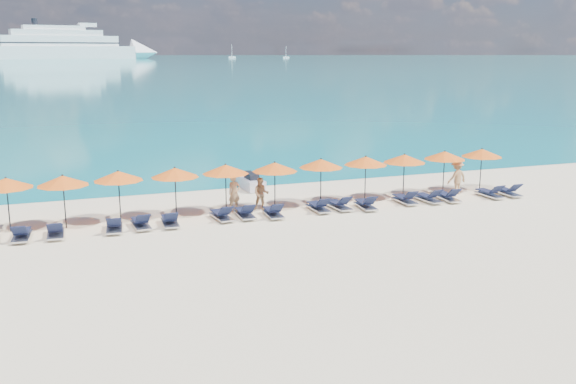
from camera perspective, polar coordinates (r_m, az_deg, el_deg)
name	(u,v)px	position (r m, az deg, el deg)	size (l,w,h in m)	color
ground	(314,237)	(25.47, 2.30, -4.01)	(1400.00, 1400.00, 0.00)	beige
sea	(62,58)	(682.71, -19.47, 11.17)	(1600.00, 1300.00, 0.01)	#1FA9B2
cruise_ship	(78,47)	(593.23, -18.14, 12.17)	(144.11, 46.93, 39.63)	white
sailboat_near	(286,57)	(619.58, -0.19, 11.91)	(5.95, 1.98, 10.91)	white
sailboat_far	(232,57)	(619.16, -5.01, 11.88)	(6.86, 2.29, 12.57)	white
jetski	(250,182)	(34.19, -3.36, 0.87)	(1.04, 2.47, 0.86)	silver
beachgoer_a	(234,193)	(29.31, -4.80, -0.10)	(0.63, 0.41, 1.73)	tan
beachgoer_b	(261,194)	(29.58, -2.41, -0.16)	(0.74, 0.42, 1.51)	tan
beachgoer_c	(457,177)	(33.86, 14.78, 1.28)	(1.15, 0.54, 1.78)	tan
umbrella_0	(6,183)	(28.11, -23.77, 0.73)	(2.10, 2.10, 2.28)	black
umbrella_1	(63,181)	(27.79, -19.39, 0.96)	(2.10, 2.10, 2.28)	black
umbrella_2	(118,176)	(28.15, -14.85, 1.40)	(2.10, 2.10, 2.28)	black
umbrella_3	(175,172)	(28.40, -10.02, 1.72)	(2.10, 2.10, 2.28)	black
umbrella_4	(226,169)	(28.88, -5.58, 2.03)	(2.10, 2.10, 2.28)	black
umbrella_5	(275,167)	(29.32, -1.18, 2.24)	(2.10, 2.10, 2.28)	black
umbrella_6	(321,163)	(30.29, 2.95, 2.56)	(2.10, 2.10, 2.28)	black
umbrella_7	(366,161)	(31.19, 6.93, 2.77)	(2.10, 2.10, 2.28)	black
umbrella_8	(404,159)	(32.11, 10.31, 2.94)	(2.10, 2.10, 2.28)	black
umbrella_9	(445,155)	(33.54, 13.76, 3.19)	(2.10, 2.10, 2.28)	black
umbrella_10	(482,153)	(34.86, 16.85, 3.35)	(2.10, 2.10, 2.28)	black
lounger_1	(22,234)	(27.04, -22.60, -3.49)	(0.75, 1.74, 0.66)	silver
lounger_2	(55,231)	(26.96, -19.97, -3.32)	(0.67, 1.72, 0.66)	silver
lounger_3	(114,226)	(27.07, -15.20, -2.93)	(0.79, 1.75, 0.66)	silver
lounger_4	(141,223)	(27.29, -12.96, -2.69)	(0.71, 1.73, 0.66)	silver
lounger_5	(170,221)	(27.40, -10.45, -2.51)	(0.70, 1.73, 0.66)	silver
lounger_6	(222,215)	(28.03, -5.90, -2.03)	(0.79, 1.75, 0.66)	silver
lounger_7	(245,213)	(28.30, -3.84, -1.85)	(0.64, 1.71, 0.66)	silver
lounger_8	(273,212)	(28.38, -1.33, -1.78)	(0.70, 1.73, 0.66)	silver
lounger_9	(319,206)	(29.40, 2.73, -1.29)	(0.63, 1.70, 0.66)	silver
lounger_10	(339,205)	(29.80, 4.57, -1.13)	(0.75, 1.74, 0.66)	silver
lounger_11	(366,204)	(30.02, 6.93, -1.08)	(0.79, 1.75, 0.66)	silver
lounger_12	(405,199)	(31.36, 10.36, -0.61)	(0.64, 1.71, 0.66)	silver
lounger_13	(428,198)	(31.87, 12.38, -0.49)	(0.74, 1.74, 0.66)	silver
lounger_14	(448,196)	(32.34, 14.03, -0.38)	(0.75, 1.74, 0.66)	silver
lounger_15	(490,193)	(33.69, 17.50, -0.08)	(0.67, 1.72, 0.66)	silver
lounger_16	(508,191)	(34.37, 18.97, 0.06)	(0.67, 1.72, 0.66)	silver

